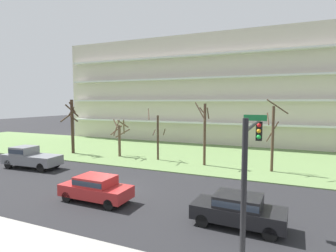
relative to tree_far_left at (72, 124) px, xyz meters
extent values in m
plane|color=#232326|center=(11.82, -9.32, -3.45)|extent=(160.00, 160.00, 0.00)
cube|color=#66844C|center=(11.82, 4.68, -3.41)|extent=(80.00, 16.00, 0.08)
cube|color=beige|center=(11.82, 17.86, 4.29)|extent=(45.89, 10.37, 15.49)
cube|color=silver|center=(11.82, 12.23, -0.35)|extent=(44.06, 0.90, 0.24)
cube|color=silver|center=(11.82, 12.23, 2.74)|extent=(44.06, 0.90, 0.24)
cube|color=silver|center=(11.82, 12.23, 5.84)|extent=(44.06, 0.90, 0.24)
cube|color=silver|center=(11.82, 12.23, 8.94)|extent=(44.06, 0.90, 0.24)
cylinder|color=#423023|center=(0.01, 0.03, -0.31)|extent=(0.35, 0.35, 6.28)
cylinder|color=#423023|center=(-0.86, 0.05, 0.78)|extent=(0.21, 1.81, 1.04)
cylinder|color=#423023|center=(0.47, -0.46, 1.59)|extent=(1.18, 1.11, 1.48)
cylinder|color=#423023|center=(0.25, -0.16, 1.93)|extent=(0.59, 0.69, 1.30)
cylinder|color=#423023|center=(-0.28, 0.20, 1.43)|extent=(0.55, 0.77, 1.12)
cylinder|color=#423023|center=(0.42, -0.14, 0.67)|extent=(0.53, 0.97, 0.81)
cylinder|color=brown|center=(6.01, 0.60, -1.70)|extent=(0.29, 0.29, 3.50)
cylinder|color=brown|center=(6.44, 0.85, -0.14)|extent=(0.67, 1.02, 1.65)
cylinder|color=brown|center=(5.40, 0.94, -0.56)|extent=(0.84, 1.35, 1.03)
cylinder|color=brown|center=(5.59, 0.69, -0.27)|extent=(0.34, 0.98, 1.73)
cylinder|color=brown|center=(5.79, 0.21, 0.26)|extent=(0.91, 0.59, 0.89)
cylinder|color=brown|center=(5.88, 1.45, -0.94)|extent=(1.78, 0.39, 1.07)
cylinder|color=brown|center=(6.64, 0.35, 0.23)|extent=(0.64, 1.37, 0.93)
cylinder|color=#423023|center=(10.62, 0.66, -1.13)|extent=(0.21, 0.21, 4.65)
cylinder|color=#423023|center=(10.22, 0.59, -0.56)|extent=(0.24, 0.87, 0.56)
cylinder|color=#423023|center=(11.19, 1.00, -0.51)|extent=(0.79, 1.22, 0.80)
cylinder|color=#423023|center=(9.81, 0.20, 1.35)|extent=(1.02, 1.71, 1.13)
cylinder|color=#4C3828|center=(15.68, 0.21, -0.52)|extent=(0.25, 0.25, 5.87)
cylinder|color=#4C3828|center=(15.57, -0.12, 1.69)|extent=(0.76, 0.35, 0.79)
cylinder|color=#4C3828|center=(15.97, 0.20, 1.54)|extent=(0.13, 0.69, 1.08)
cylinder|color=#4C3828|center=(15.39, -0.35, 1.70)|extent=(1.25, 0.72, 1.69)
cylinder|color=#4C3828|center=(21.62, 0.23, -0.61)|extent=(0.24, 0.24, 5.68)
cylinder|color=#4C3828|center=(21.21, 0.15, 1.15)|extent=(0.29, 0.94, 1.03)
cylinder|color=#4C3828|center=(21.57, 0.69, 0.01)|extent=(1.03, 0.22, 1.83)
cylinder|color=#4C3828|center=(21.94, -0.58, 2.19)|extent=(1.71, 0.74, 1.24)
cube|color=#B22828|center=(12.11, -11.32, -2.78)|extent=(4.43, 1.87, 0.70)
cube|color=#B22828|center=(12.11, -11.32, -2.16)|extent=(2.23, 1.69, 0.55)
cube|color=#2D3847|center=(12.11, -11.32, -2.16)|extent=(2.18, 1.73, 0.30)
cylinder|color=black|center=(13.67, -10.56, -3.13)|extent=(0.64, 0.23, 0.64)
cylinder|color=black|center=(13.64, -12.14, -3.13)|extent=(0.64, 0.23, 0.64)
cylinder|color=black|center=(10.59, -10.51, -3.13)|extent=(0.64, 0.23, 0.64)
cylinder|color=black|center=(10.56, -12.09, -3.13)|extent=(0.64, 0.23, 0.64)
cube|color=slate|center=(1.50, -6.82, -2.63)|extent=(5.50, 2.29, 0.85)
cube|color=slate|center=(0.60, -6.87, -1.85)|extent=(1.90, 1.94, 0.70)
cube|color=#2D3847|center=(0.60, -6.87, -1.85)|extent=(1.87, 1.97, 0.38)
cylinder|color=black|center=(-0.34, -7.82, -3.05)|extent=(0.81, 0.26, 0.80)
cylinder|color=black|center=(-0.44, -6.04, -3.05)|extent=(0.81, 0.26, 0.80)
cylinder|color=black|center=(3.43, -7.61, -3.05)|extent=(0.81, 0.26, 0.80)
cylinder|color=black|center=(3.34, -5.83, -3.05)|extent=(0.81, 0.26, 0.80)
cube|color=black|center=(20.56, -11.32, -2.78)|extent=(4.48, 2.00, 0.70)
cube|color=black|center=(20.56, -11.32, -2.16)|extent=(2.27, 1.75, 0.55)
cube|color=#2D3847|center=(20.56, -11.32, -2.16)|extent=(2.23, 1.79, 0.30)
cylinder|color=black|center=(22.14, -10.60, -3.13)|extent=(0.65, 0.25, 0.64)
cylinder|color=black|center=(22.07, -12.18, -3.13)|extent=(0.65, 0.25, 0.64)
cylinder|color=black|center=(19.06, -10.46, -3.13)|extent=(0.65, 0.25, 0.64)
cylinder|color=black|center=(18.99, -12.04, -3.13)|extent=(0.65, 0.25, 0.64)
cylinder|color=black|center=(21.39, -15.92, -0.68)|extent=(0.18, 0.18, 5.55)
cylinder|color=black|center=(21.39, -13.26, 1.70)|extent=(0.12, 5.32, 0.12)
cube|color=black|center=(21.39, -10.91, 1.20)|extent=(0.28, 0.28, 0.90)
sphere|color=red|center=(21.39, -11.06, 1.50)|extent=(0.20, 0.20, 0.20)
sphere|color=#F2A519|center=(21.39, -11.06, 1.22)|extent=(0.20, 0.20, 0.20)
sphere|color=green|center=(21.39, -11.06, 0.94)|extent=(0.20, 0.20, 0.20)
cube|color=#197238|center=(21.39, -13.00, 1.95)|extent=(0.90, 0.04, 0.24)
camera|label=1|loc=(22.46, -24.39, 2.60)|focal=29.13mm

